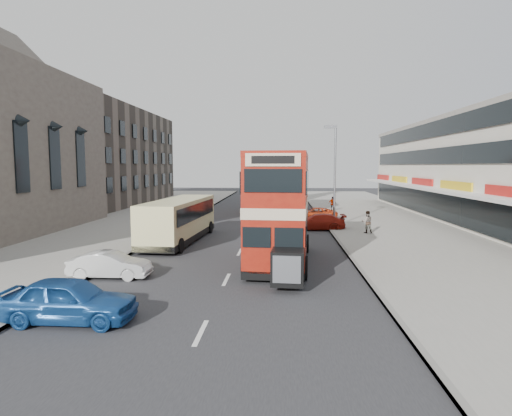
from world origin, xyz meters
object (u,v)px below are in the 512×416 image
at_px(car_left_near, 69,300).
at_px(car_right_b, 315,214).
at_px(street_lamp, 334,168).
at_px(pedestrian_near, 367,222).
at_px(bus_second, 282,185).
at_px(car_right_a, 317,222).
at_px(coach, 179,219).
at_px(bus_main, 280,208).
at_px(cyclist, 294,212).
at_px(car_left_front, 110,265).
at_px(pedestrian_far, 332,204).

distance_m(car_left_near, car_right_b, 28.06).
height_order(street_lamp, pedestrian_near, street_lamp).
bearing_deg(pedestrian_near, car_right_b, -76.29).
relative_size(bus_second, pedestrian_near, 6.40).
bearing_deg(car_right_b, car_left_near, -19.68).
bearing_deg(car_right_a, car_left_near, -25.52).
relative_size(coach, car_left_near, 2.32).
bearing_deg(car_right_a, bus_main, -14.20).
height_order(street_lamp, cyclist, street_lamp).
bearing_deg(bus_second, car_left_front, 76.23).
relative_size(pedestrian_far, cyclist, 0.67).
height_order(pedestrian_near, cyclist, cyclist).
relative_size(car_right_b, pedestrian_far, 2.72).
xyz_separation_m(bus_main, pedestrian_far, (5.52, 24.61, -1.93)).
xyz_separation_m(street_lamp, bus_second, (-4.04, 10.61, -1.81)).
distance_m(car_right_a, car_right_b, 6.05).
bearing_deg(coach, bus_main, -37.82).
bearing_deg(bus_second, pedestrian_near, 115.68).
bearing_deg(street_lamp, car_right_b, 102.40).
relative_size(bus_main, pedestrian_near, 6.14).
relative_size(street_lamp, car_left_front, 2.28).
bearing_deg(bus_second, cyclist, 101.67).
distance_m(bus_main, pedestrian_far, 25.29).
distance_m(car_right_b, pedestrian_near, 8.88).
distance_m(street_lamp, car_left_near, 24.30).
xyz_separation_m(street_lamp, car_left_near, (-10.86, -21.36, -4.06)).
bearing_deg(coach, car_left_near, -86.45).
distance_m(bus_main, cyclist, 17.20).
xyz_separation_m(bus_second, pedestrian_far, (5.38, 1.37, -2.07)).
bearing_deg(bus_main, pedestrian_near, -119.73).
distance_m(bus_main, bus_second, 23.24).
distance_m(car_left_front, pedestrian_near, 18.64).
bearing_deg(bus_second, bus_main, 91.96).
xyz_separation_m(street_lamp, pedestrian_near, (2.01, -3.38, -3.82)).
bearing_deg(street_lamp, car_right_a, -140.70).
relative_size(bus_second, coach, 1.05).
xyz_separation_m(pedestrian_far, cyclist, (-4.36, -7.57, -0.09)).
bearing_deg(car_left_near, car_left_front, 10.10).
distance_m(bus_second, car_right_a, 12.25).
height_order(street_lamp, bus_main, street_lamp).
bearing_deg(car_right_a, street_lamp, 128.91).
height_order(coach, car_right_a, coach).
bearing_deg(pedestrian_near, cyclist, -63.88).
distance_m(pedestrian_far, cyclist, 8.73).
height_order(street_lamp, car_left_front, street_lamp).
relative_size(car_left_near, car_left_front, 1.19).
bearing_deg(bus_second, car_right_b, 119.83).
distance_m(car_right_a, cyclist, 5.78).
distance_m(street_lamp, bus_second, 11.50).
distance_m(coach, cyclist, 13.63).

